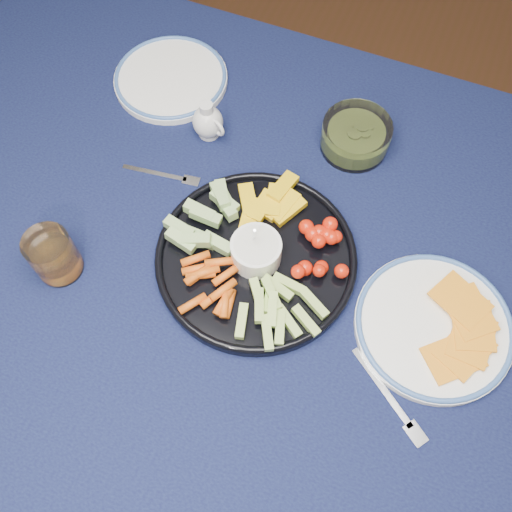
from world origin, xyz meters
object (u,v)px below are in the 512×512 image
at_px(creamer_pitcher, 208,122).
at_px(pickle_bowl, 355,137).
at_px(crudite_platter, 255,255).
at_px(juice_tumbler, 54,257).
at_px(dining_table, 292,296).
at_px(side_plate_extra, 171,78).
at_px(cheese_plate, 435,325).

relative_size(creamer_pitcher, pickle_bowl, 0.63).
bearing_deg(crudite_platter, juice_tumbler, -155.38).
bearing_deg(pickle_bowl, creamer_pitcher, -163.74).
bearing_deg(dining_table, side_plate_extra, 141.11).
height_order(dining_table, creamer_pitcher, creamer_pitcher).
bearing_deg(side_plate_extra, creamer_pitcher, -36.01).
xyz_separation_m(creamer_pitcher, side_plate_extra, (-0.13, 0.09, -0.02)).
height_order(crudite_platter, pickle_bowl, crudite_platter).
bearing_deg(juice_tumbler, crudite_platter, 24.62).
height_order(juice_tumbler, side_plate_extra, juice_tumbler).
xyz_separation_m(pickle_bowl, cheese_plate, (0.23, -0.30, -0.01)).
height_order(dining_table, side_plate_extra, side_plate_extra).
xyz_separation_m(dining_table, crudite_platter, (-0.07, -0.00, 0.11)).
bearing_deg(crudite_platter, cheese_plate, -0.56).
xyz_separation_m(cheese_plate, juice_tumbler, (-0.60, -0.13, 0.03)).
xyz_separation_m(crudite_platter, side_plate_extra, (-0.31, 0.31, -0.01)).
xyz_separation_m(creamer_pitcher, pickle_bowl, (0.26, 0.08, -0.01)).
relative_size(creamer_pitcher, juice_tumbler, 0.89).
bearing_deg(juice_tumbler, pickle_bowl, 48.90).
xyz_separation_m(pickle_bowl, side_plate_extra, (-0.39, 0.01, -0.02)).
height_order(pickle_bowl, juice_tumbler, juice_tumbler).
distance_m(crudite_platter, creamer_pitcher, 0.28).
height_order(crudite_platter, juice_tumbler, crudite_platter).
xyz_separation_m(dining_table, side_plate_extra, (-0.38, 0.31, 0.10)).
distance_m(crudite_platter, cheese_plate, 0.31).
xyz_separation_m(crudite_platter, juice_tumbler, (-0.29, -0.13, 0.02)).
bearing_deg(cheese_plate, side_plate_extra, 153.16).
height_order(cheese_plate, side_plate_extra, cheese_plate).
distance_m(pickle_bowl, cheese_plate, 0.37).
relative_size(dining_table, crudite_platter, 4.97).
relative_size(crudite_platter, juice_tumbler, 3.77).
bearing_deg(crudite_platter, side_plate_extra, 135.00).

